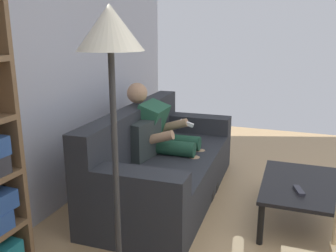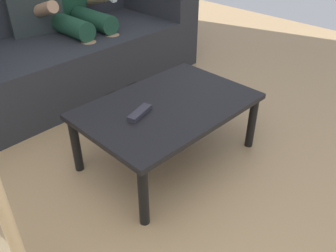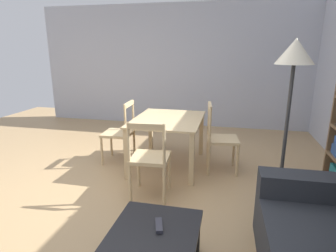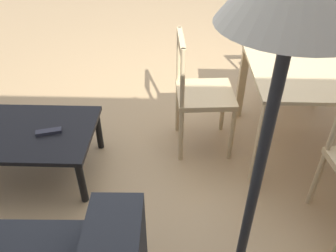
# 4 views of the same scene
# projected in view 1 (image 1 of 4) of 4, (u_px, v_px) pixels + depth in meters

# --- Properties ---
(couch) EXTENTS (2.14, 0.96, 0.89)m
(couch) POSITION_uv_depth(u_px,v_px,m) (162.00, 165.00, 3.61)
(couch) COLOR #282B30
(couch) RESTS_ON ground_plane
(person_lounging) EXTENTS (0.60, 0.95, 1.11)m
(person_lounging) POSITION_uv_depth(u_px,v_px,m) (162.00, 135.00, 3.68)
(person_lounging) COLOR #23563D
(person_lounging) RESTS_ON ground_plane
(coffee_table) EXTENTS (0.97, 0.64, 0.37)m
(coffee_table) POSITION_uv_depth(u_px,v_px,m) (301.00, 188.00, 3.06)
(coffee_table) COLOR black
(coffee_table) RESTS_ON ground_plane
(tv_remote) EXTENTS (0.18, 0.10, 0.02)m
(tv_remote) POSITION_uv_depth(u_px,v_px,m) (299.00, 190.00, 2.88)
(tv_remote) COLOR #2D2D38
(tv_remote) RESTS_ON coffee_table
(floor_lamp) EXTENTS (0.36, 0.36, 1.76)m
(floor_lamp) POSITION_uv_depth(u_px,v_px,m) (111.00, 58.00, 1.91)
(floor_lamp) COLOR black
(floor_lamp) RESTS_ON ground_plane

